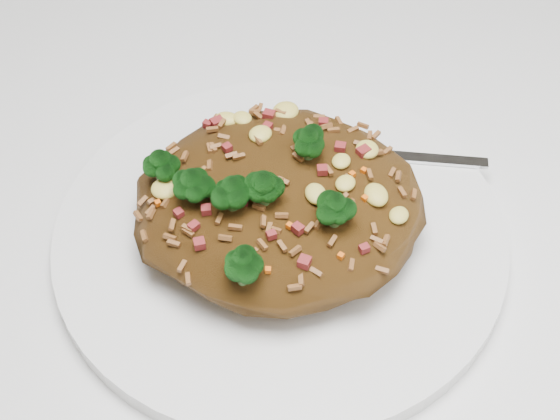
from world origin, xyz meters
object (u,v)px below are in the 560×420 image
object	(u,v)px
dining_table	(359,417)
plate	(280,233)
fried_rice	(279,194)
fork	(378,155)

from	to	relation	value
dining_table	plate	distance (m)	0.14
dining_table	fried_rice	bearing A→B (deg)	122.09
fried_rice	fork	bearing A→B (deg)	39.84
fried_rice	fork	world-z (taller)	fried_rice
plate	fried_rice	world-z (taller)	fried_rice
plate	fried_rice	distance (m)	0.04
plate	fried_rice	xyz separation A→B (m)	(-0.00, -0.00, 0.04)
fried_rice	plate	bearing A→B (deg)	41.40
dining_table	fried_rice	world-z (taller)	fried_rice
dining_table	fork	world-z (taller)	fork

